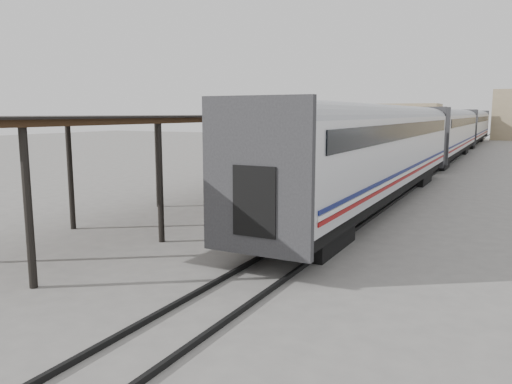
{
  "coord_description": "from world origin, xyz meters",
  "views": [
    {
      "loc": [
        8.91,
        -14.86,
        4.23
      ],
      "look_at": [
        1.5,
        -0.66,
        1.7
      ],
      "focal_mm": 35.0,
      "sensor_mm": 36.0,
      "label": 1
    }
  ],
  "objects_px": {
    "baggage_cart": "(259,217)",
    "pedestrian": "(291,170)",
    "porter": "(252,191)",
    "luggage_tug": "(331,172)"
  },
  "relations": [
    {
      "from": "baggage_cart",
      "to": "pedestrian",
      "type": "distance_m",
      "value": 12.75
    },
    {
      "from": "baggage_cart",
      "to": "porter",
      "type": "xyz_separation_m",
      "value": [
        0.08,
        -0.65,
        1.03
      ]
    },
    {
      "from": "baggage_cart",
      "to": "luggage_tug",
      "type": "relative_size",
      "value": 1.66
    },
    {
      "from": "pedestrian",
      "to": "porter",
      "type": "bearing_deg",
      "value": 132.34
    },
    {
      "from": "baggage_cart",
      "to": "porter",
      "type": "bearing_deg",
      "value": -96.51
    },
    {
      "from": "pedestrian",
      "to": "baggage_cart",
      "type": "bearing_deg",
      "value": 132.9
    },
    {
      "from": "porter",
      "to": "pedestrian",
      "type": "relative_size",
      "value": 0.91
    },
    {
      "from": "luggage_tug",
      "to": "porter",
      "type": "height_order",
      "value": "porter"
    },
    {
      "from": "baggage_cart",
      "to": "porter",
      "type": "height_order",
      "value": "porter"
    },
    {
      "from": "pedestrian",
      "to": "luggage_tug",
      "type": "bearing_deg",
      "value": -95.94
    }
  ]
}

